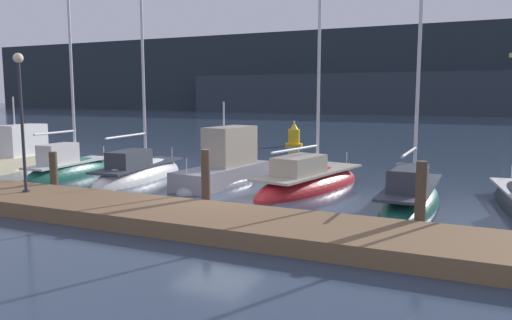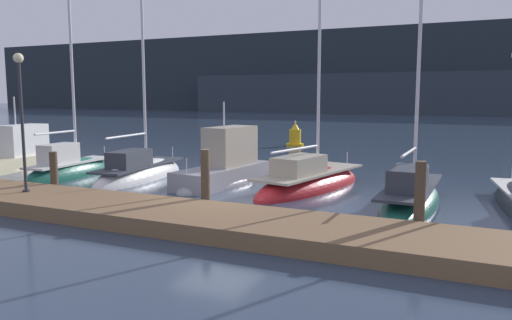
{
  "view_description": "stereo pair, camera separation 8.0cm",
  "coord_description": "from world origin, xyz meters",
  "px_view_note": "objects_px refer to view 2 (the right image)",
  "views": [
    {
      "loc": [
        7.75,
        -13.97,
        3.62
      ],
      "look_at": [
        0.0,
        3.0,
        1.2
      ],
      "focal_mm": 35.0,
      "sensor_mm": 36.0,
      "label": 1
    },
    {
      "loc": [
        7.83,
        -13.94,
        3.62
      ],
      "look_at": [
        0.0,
        3.0,
        1.2
      ],
      "focal_mm": 35.0,
      "sensor_mm": 36.0,
      "label": 2
    }
  ],
  "objects_px": {
    "sailboat_berth_2": "(69,174)",
    "channel_buoy": "(295,137)",
    "motorboat_berth_4": "(225,174)",
    "sailboat_berth_3": "(140,177)",
    "dock_lamppost": "(21,101)",
    "motorboat_berth_1": "(18,161)",
    "sailboat_berth_6": "(410,201)",
    "sailboat_berth_5": "(309,186)"
  },
  "relations": [
    {
      "from": "sailboat_berth_2",
      "to": "sailboat_berth_6",
      "type": "relative_size",
      "value": 1.03
    },
    {
      "from": "channel_buoy",
      "to": "motorboat_berth_4",
      "type": "bearing_deg",
      "value": -79.86
    },
    {
      "from": "motorboat_berth_4",
      "to": "sailboat_berth_6",
      "type": "relative_size",
      "value": 0.68
    },
    {
      "from": "sailboat_berth_3",
      "to": "motorboat_berth_4",
      "type": "height_order",
      "value": "sailboat_berth_3"
    },
    {
      "from": "sailboat_berth_3",
      "to": "sailboat_berth_5",
      "type": "distance_m",
      "value": 7.48
    },
    {
      "from": "motorboat_berth_4",
      "to": "channel_buoy",
      "type": "height_order",
      "value": "motorboat_berth_4"
    },
    {
      "from": "motorboat_berth_1",
      "to": "sailboat_berth_6",
      "type": "relative_size",
      "value": 0.66
    },
    {
      "from": "sailboat_berth_2",
      "to": "dock_lamppost",
      "type": "xyz_separation_m",
      "value": [
        2.99,
        -4.84,
        3.28
      ]
    },
    {
      "from": "sailboat_berth_3",
      "to": "sailboat_berth_6",
      "type": "relative_size",
      "value": 1.16
    },
    {
      "from": "sailboat_berth_2",
      "to": "channel_buoy",
      "type": "bearing_deg",
      "value": 76.45
    },
    {
      "from": "sailboat_berth_3",
      "to": "channel_buoy",
      "type": "bearing_deg",
      "value": 86.44
    },
    {
      "from": "motorboat_berth_1",
      "to": "motorboat_berth_4",
      "type": "relative_size",
      "value": 0.97
    },
    {
      "from": "sailboat_berth_5",
      "to": "channel_buoy",
      "type": "bearing_deg",
      "value": 112.27
    },
    {
      "from": "motorboat_berth_1",
      "to": "sailboat_berth_3",
      "type": "relative_size",
      "value": 0.57
    },
    {
      "from": "motorboat_berth_4",
      "to": "sailboat_berth_5",
      "type": "height_order",
      "value": "sailboat_berth_5"
    },
    {
      "from": "motorboat_berth_1",
      "to": "motorboat_berth_4",
      "type": "xyz_separation_m",
      "value": [
        11.2,
        0.67,
        0.02
      ]
    },
    {
      "from": "sailboat_berth_6",
      "to": "dock_lamppost",
      "type": "xyz_separation_m",
      "value": [
        -11.63,
        -5.19,
        3.27
      ]
    },
    {
      "from": "sailboat_berth_2",
      "to": "channel_buoy",
      "type": "xyz_separation_m",
      "value": [
        4.21,
        17.47,
        0.51
      ]
    },
    {
      "from": "sailboat_berth_2",
      "to": "channel_buoy",
      "type": "distance_m",
      "value": 17.97
    },
    {
      "from": "sailboat_berth_3",
      "to": "dock_lamppost",
      "type": "height_order",
      "value": "sailboat_berth_3"
    },
    {
      "from": "dock_lamppost",
      "to": "motorboat_berth_4",
      "type": "bearing_deg",
      "value": 56.91
    },
    {
      "from": "motorboat_berth_1",
      "to": "channel_buoy",
      "type": "xyz_separation_m",
      "value": [
        8.33,
        16.71,
        0.25
      ]
    },
    {
      "from": "channel_buoy",
      "to": "dock_lamppost",
      "type": "distance_m",
      "value": 22.51
    },
    {
      "from": "dock_lamppost",
      "to": "sailboat_berth_2",
      "type": "bearing_deg",
      "value": 121.69
    },
    {
      "from": "channel_buoy",
      "to": "dock_lamppost",
      "type": "xyz_separation_m",
      "value": [
        -1.22,
        -22.31,
        2.77
      ]
    },
    {
      "from": "sailboat_berth_5",
      "to": "motorboat_berth_4",
      "type": "bearing_deg",
      "value": -172.74
    },
    {
      "from": "sailboat_berth_5",
      "to": "channel_buoy",
      "type": "relative_size",
      "value": 5.01
    },
    {
      "from": "sailboat_berth_2",
      "to": "motorboat_berth_1",
      "type": "bearing_deg",
      "value": 169.58
    },
    {
      "from": "motorboat_berth_4",
      "to": "motorboat_berth_1",
      "type": "bearing_deg",
      "value": -176.58
    },
    {
      "from": "motorboat_berth_1",
      "to": "channel_buoy",
      "type": "bearing_deg",
      "value": 63.5
    },
    {
      "from": "sailboat_berth_5",
      "to": "sailboat_berth_3",
      "type": "bearing_deg",
      "value": -172.31
    },
    {
      "from": "channel_buoy",
      "to": "sailboat_berth_6",
      "type": "bearing_deg",
      "value": -58.7
    },
    {
      "from": "motorboat_berth_1",
      "to": "sailboat_berth_5",
      "type": "height_order",
      "value": "sailboat_berth_5"
    },
    {
      "from": "sailboat_berth_6",
      "to": "motorboat_berth_1",
      "type": "bearing_deg",
      "value": 178.74
    },
    {
      "from": "sailboat_berth_2",
      "to": "sailboat_berth_5",
      "type": "xyz_separation_m",
      "value": [
        10.59,
        1.87,
        -0.03
      ]
    },
    {
      "from": "motorboat_berth_4",
      "to": "sailboat_berth_3",
      "type": "bearing_deg",
      "value": -171.93
    },
    {
      "from": "sailboat_berth_2",
      "to": "sailboat_berth_3",
      "type": "height_order",
      "value": "sailboat_berth_3"
    },
    {
      "from": "sailboat_berth_6",
      "to": "dock_lamppost",
      "type": "distance_m",
      "value": 13.15
    },
    {
      "from": "motorboat_berth_4",
      "to": "sailboat_berth_5",
      "type": "relative_size",
      "value": 0.63
    },
    {
      "from": "sailboat_berth_2",
      "to": "motorboat_berth_4",
      "type": "height_order",
      "value": "sailboat_berth_2"
    },
    {
      "from": "sailboat_berth_3",
      "to": "sailboat_berth_5",
      "type": "bearing_deg",
      "value": 7.69
    },
    {
      "from": "sailboat_berth_6",
      "to": "channel_buoy",
      "type": "xyz_separation_m",
      "value": [
        -10.41,
        17.12,
        0.5
      ]
    }
  ]
}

